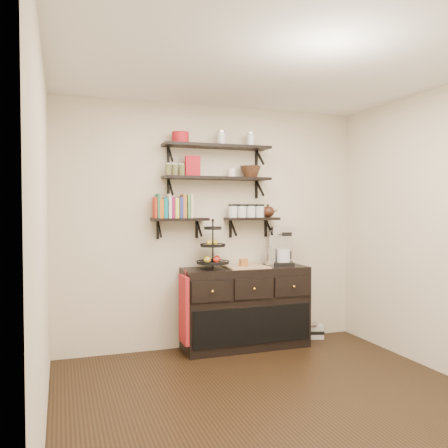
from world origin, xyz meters
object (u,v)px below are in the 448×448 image
coffee_maker (281,247)px  radio (310,331)px  sideboard (245,307)px  fruit_stand (213,252)px

coffee_maker → radio: (0.43, 0.07, -1.03)m
sideboard → fruit_stand: size_ratio=2.72×
sideboard → coffee_maker: 0.80m
sideboard → coffee_maker: coffee_maker is taller
fruit_stand → coffee_maker: size_ratio=1.15×
sideboard → radio: size_ratio=4.30×
coffee_maker → radio: size_ratio=1.38×
sideboard → radio: 0.96m
fruit_stand → sideboard: bearing=-0.6°
radio → sideboard: bearing=-155.2°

